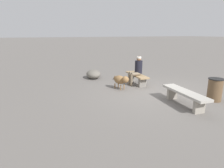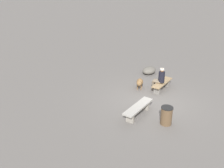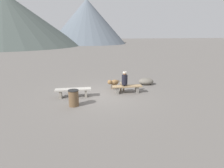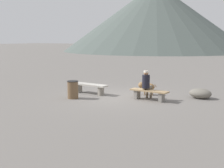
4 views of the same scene
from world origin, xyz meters
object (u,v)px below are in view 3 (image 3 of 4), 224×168
at_px(seated_person, 124,81).
at_px(trash_bin, 74,98).
at_px(bench_right, 127,88).
at_px(bench_left, 73,91).
at_px(boulder, 146,81).
at_px(dog, 113,82).

bearing_deg(seated_person, trash_bin, -157.16).
distance_m(bench_right, trash_bin, 3.34).
bearing_deg(bench_left, bench_right, 5.19).
distance_m(bench_right, boulder, 2.35).
relative_size(bench_right, seated_person, 1.36).
bearing_deg(boulder, trash_bin, -150.64).
distance_m(seated_person, dog, 1.09).
distance_m(bench_right, dog, 1.20).
relative_size(seated_person, boulder, 1.28).
relative_size(bench_left, dog, 2.31).
relative_size(bench_left, seated_person, 1.52).
distance_m(bench_left, seated_person, 2.91).
bearing_deg(seated_person, boulder, 32.39).
bearing_deg(bench_right, boulder, 44.45).
bearing_deg(boulder, seated_person, -145.17).
relative_size(dog, boulder, 0.84).
xyz_separation_m(bench_left, trash_bin, (-0.03, -1.28, 0.04)).
distance_m(trash_bin, boulder, 5.63).
bearing_deg(bench_right, bench_left, -174.81).
bearing_deg(bench_left, dog, 28.22).
height_order(bench_left, seated_person, seated_person).
height_order(bench_left, trash_bin, trash_bin).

